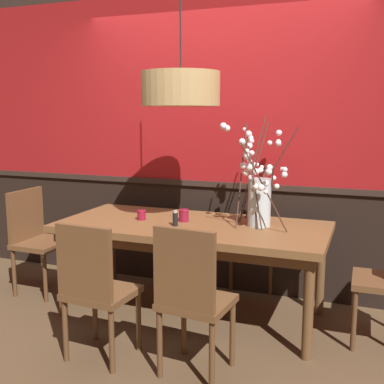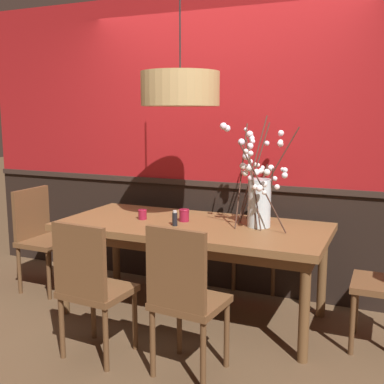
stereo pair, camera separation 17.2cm
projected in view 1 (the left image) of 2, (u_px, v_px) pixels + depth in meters
The scene contains 13 objects.
ground_plane at pixel (192, 314), 3.84m from camera, with size 24.00×24.00×0.00m, color brown.
back_wall at pixel (220, 145), 4.27m from camera, with size 5.14×0.14×2.67m.
dining_table at pixel (192, 234), 3.73m from camera, with size 2.10×0.95×0.76m.
chair_far_side_right at pixel (256, 231), 4.47m from camera, with size 0.44×0.44×0.89m.
chair_far_side_left at pixel (197, 225), 4.68m from camera, with size 0.47×0.41×0.89m.
chair_head_west_end at pixel (36, 235), 4.28m from camera, with size 0.40×0.46×0.93m.
chair_near_side_right at pixel (192, 294), 2.84m from camera, with size 0.44×0.42×0.96m.
chair_near_side_left at pixel (95, 285), 3.04m from camera, with size 0.45×0.41×0.93m.
vase_with_blossoms at pixel (259, 194), 3.61m from camera, with size 0.57×0.77×0.84m.
candle_holder_nearer_center at pixel (141, 215), 3.84m from camera, with size 0.07×0.07×0.08m.
candle_holder_nearer_edge at pixel (184, 215), 3.78m from camera, with size 0.08×0.08×0.10m.
condiment_bottle at pixel (175, 219), 3.63m from camera, with size 0.04×0.04×0.12m.
pendant_lamp at pixel (181, 89), 3.48m from camera, with size 0.58×0.58×1.00m.
Camera 1 is at (1.29, -3.39, 1.61)m, focal length 44.27 mm.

